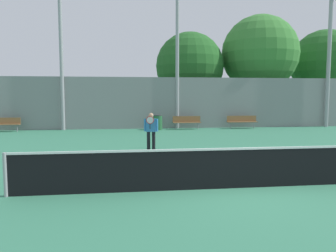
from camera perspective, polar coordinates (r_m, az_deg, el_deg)
name	(u,v)px	position (r m, az deg, el deg)	size (l,w,h in m)	color
ground_plane	(240,188)	(8.35, 12.36, -10.48)	(100.00, 100.00, 0.00)	#337556
tennis_net	(240,168)	(8.23, 12.43, -7.08)	(10.94, 0.09, 1.00)	#99999E
tennis_player	(151,129)	(13.47, -2.97, -0.58)	(0.58, 0.46, 1.55)	black
bench_courtside_near	(187,121)	(22.07, 3.29, 0.86)	(1.89, 0.40, 0.88)	brown
bench_courtside_far	(5,123)	(22.96, -26.53, 0.48)	(1.84, 0.40, 0.88)	brown
bench_adjacent_court	(242,120)	(23.10, 12.76, 0.94)	(2.10, 0.40, 0.88)	brown
light_pole_near_left	(177,36)	(22.98, 1.64, 15.34)	(0.90, 0.60, 10.63)	#939399
light_pole_far_right	(61,45)	(22.82, -18.14, 13.26)	(0.90, 0.60, 9.26)	#939399
light_pole_center_back	(329,51)	(26.62, 26.26, 11.60)	(0.90, 0.60, 9.46)	#939399
trash_bin	(158,122)	(21.68, -1.80, 0.65)	(0.63, 0.63, 0.98)	#235B33
back_fence	(166,103)	(22.57, -0.40, 4.04)	(27.91, 0.06, 3.51)	gray
tree_green_tall	(190,67)	(26.67, 3.80, 10.28)	(5.41, 5.41, 7.29)	brown
tree_green_broad	(324,63)	(33.36, 25.56, 9.81)	(6.00, 6.00, 8.17)	brown
tree_dark_dense	(260,54)	(28.51, 15.69, 12.03)	(6.22, 6.22, 8.80)	brown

